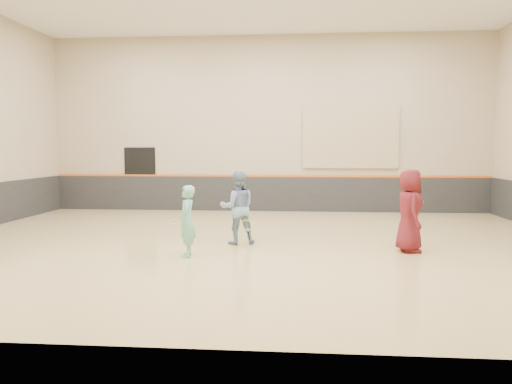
# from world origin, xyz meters

# --- Properties ---
(room) EXTENTS (15.04, 12.04, 6.22)m
(room) POSITION_xyz_m (0.00, 0.00, 0.81)
(room) COLOR tan
(room) RESTS_ON ground
(wainscot_back) EXTENTS (14.90, 0.04, 1.20)m
(wainscot_back) POSITION_xyz_m (0.00, 5.97, 0.60)
(wainscot_back) COLOR #232326
(wainscot_back) RESTS_ON floor
(accent_stripe) EXTENTS (14.90, 0.03, 0.06)m
(accent_stripe) POSITION_xyz_m (0.00, 5.96, 1.22)
(accent_stripe) COLOR #D85914
(accent_stripe) RESTS_ON wall_back
(acoustic_panel) EXTENTS (3.20, 0.08, 2.00)m
(acoustic_panel) POSITION_xyz_m (2.80, 5.95, 2.50)
(acoustic_panel) COLOR tan
(acoustic_panel) RESTS_ON wall_back
(doorway) EXTENTS (1.10, 0.05, 2.20)m
(doorway) POSITION_xyz_m (-4.50, 5.98, 1.10)
(doorway) COLOR black
(doorway) RESTS_ON floor
(girl) EXTENTS (0.43, 0.57, 1.43)m
(girl) POSITION_xyz_m (-1.17, -1.44, 0.72)
(girl) COLOR #76CEBD
(girl) RESTS_ON floor
(instructor) EXTENTS (0.94, 0.81, 1.66)m
(instructor) POSITION_xyz_m (-0.32, -0.01, 0.83)
(instructor) COLOR #7C9AC0
(instructor) RESTS_ON floor
(young_man) EXTENTS (0.58, 0.86, 1.73)m
(young_man) POSITION_xyz_m (3.37, -0.58, 0.87)
(young_man) COLOR maroon
(young_man) RESTS_ON floor
(held_racket) EXTENTS (0.41, 0.41, 0.49)m
(held_racket) POSITION_xyz_m (-0.07, -0.32, 0.48)
(held_racket) COLOR gold
(held_racket) RESTS_ON instructor
(spare_racket) EXTENTS (0.67, 0.67, 0.14)m
(spare_racket) POSITION_xyz_m (-2.59, 3.09, 0.07)
(spare_racket) COLOR #BACC2C
(spare_racket) RESTS_ON floor
(ball_under_racket) EXTENTS (0.07, 0.07, 0.07)m
(ball_under_racket) POSITION_xyz_m (-0.37, 0.26, 0.03)
(ball_under_racket) COLOR #CDD130
(ball_under_racket) RESTS_ON floor
(ball_in_hand) EXTENTS (0.07, 0.07, 0.07)m
(ball_in_hand) POSITION_xyz_m (3.59, -0.72, 1.07)
(ball_in_hand) COLOR #ABC82E
(ball_in_hand) RESTS_ON young_man
(ball_beside_spare) EXTENTS (0.07, 0.07, 0.07)m
(ball_beside_spare) POSITION_xyz_m (-1.75, 1.76, 0.03)
(ball_beside_spare) COLOR #C9DF33
(ball_beside_spare) RESTS_ON floor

